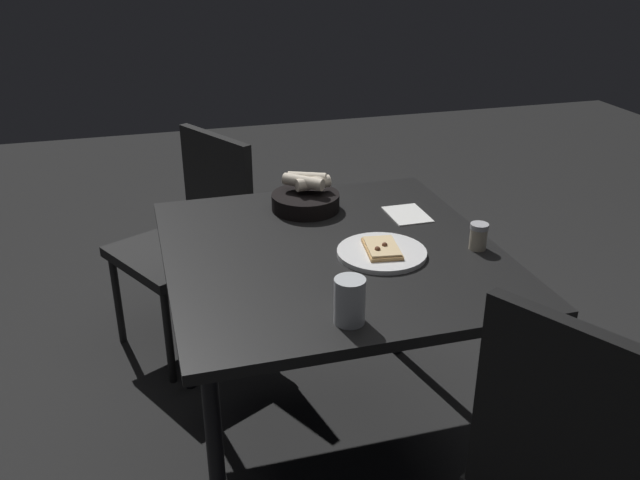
{
  "coord_description": "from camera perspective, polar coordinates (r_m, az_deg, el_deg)",
  "views": [
    {
      "loc": [
        -1.68,
        0.51,
        1.57
      ],
      "look_at": [
        -0.07,
        0.05,
        0.79
      ],
      "focal_mm": 37.89,
      "sensor_mm": 36.0,
      "label": 1
    }
  ],
  "objects": [
    {
      "name": "ground",
      "position": [
        2.36,
        0.84,
        -16.79
      ],
      "size": [
        8.0,
        8.0,
        0.0
      ],
      "primitive_type": "plane",
      "color": "black"
    },
    {
      "name": "chair_far",
      "position": [
        2.7,
        -10.53,
        0.86
      ],
      "size": [
        0.59,
        0.59,
        0.85
      ],
      "color": "#252525",
      "rests_on": "ground"
    },
    {
      "name": "napkin",
      "position": [
        2.2,
        7.38,
        2.16
      ],
      "size": [
        0.16,
        0.12,
        0.0
      ],
      "color": "white",
      "rests_on": "dining_table"
    },
    {
      "name": "chair_near",
      "position": [
        1.62,
        21.47,
        -17.76
      ],
      "size": [
        0.6,
        0.6,
        0.92
      ],
      "color": "#272727",
      "rests_on": "ground"
    },
    {
      "name": "pepper_shaker",
      "position": [
        1.99,
        13.23,
        0.19
      ],
      "size": [
        0.05,
        0.05,
        0.08
      ],
      "color": "#BFB299",
      "rests_on": "dining_table"
    },
    {
      "name": "dining_table",
      "position": [
        1.98,
        0.96,
        -2.39
      ],
      "size": [
        1.0,
        0.95,
        0.72
      ],
      "color": "black",
      "rests_on": "ground"
    },
    {
      "name": "beer_glass",
      "position": [
        1.58,
        2.51,
        -5.39
      ],
      "size": [
        0.07,
        0.07,
        0.11
      ],
      "color": "silver",
      "rests_on": "dining_table"
    },
    {
      "name": "bread_basket",
      "position": [
        2.22,
        -1.19,
        3.58
      ],
      "size": [
        0.22,
        0.22,
        0.12
      ],
      "color": "black",
      "rests_on": "dining_table"
    },
    {
      "name": "pizza_plate",
      "position": [
        1.92,
        5.24,
        -1.0
      ],
      "size": [
        0.26,
        0.26,
        0.04
      ],
      "color": "white",
      "rests_on": "dining_table"
    }
  ]
}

